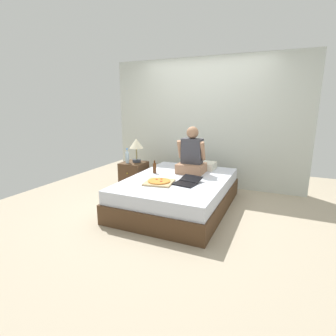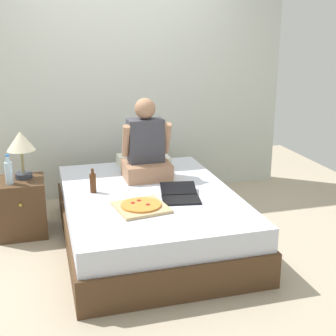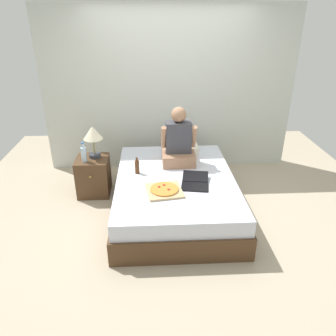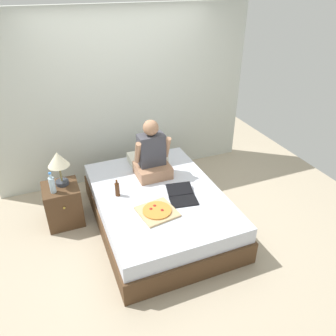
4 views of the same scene
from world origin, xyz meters
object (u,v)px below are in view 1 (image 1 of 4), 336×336
(bed, at_px, (178,193))
(laptop, at_px, (187,182))
(water_bottle, at_px, (127,157))
(beer_bottle_on_bed, at_px, (155,168))
(nightstand_left, at_px, (134,176))
(lamp_on_left_nightstand, at_px, (136,145))
(person_seated, at_px, (192,156))
(pizza_box, at_px, (159,182))

(bed, bearing_deg, laptop, -45.02)
(water_bottle, distance_m, beer_bottle_on_bed, 0.78)
(nightstand_left, distance_m, laptop, 1.54)
(lamp_on_left_nightstand, bearing_deg, person_seated, -6.20)
(nightstand_left, relative_size, water_bottle, 1.95)
(water_bottle, xyz_separation_m, person_seated, (1.27, 0.01, 0.12))
(laptop, distance_m, pizza_box, 0.40)
(laptop, distance_m, beer_bottle_on_bed, 0.79)
(pizza_box, bearing_deg, beer_bottle_on_bed, 123.45)
(nightstand_left, distance_m, water_bottle, 0.40)
(bed, height_order, beer_bottle_on_bed, beer_bottle_on_bed)
(bed, bearing_deg, beer_bottle_on_bed, 165.10)
(pizza_box, xyz_separation_m, beer_bottle_on_bed, (-0.33, 0.50, 0.07))
(bed, height_order, laptop, laptop)
(beer_bottle_on_bed, bearing_deg, laptop, -26.45)
(water_bottle, xyz_separation_m, laptop, (1.42, -0.63, -0.15))
(bed, height_order, pizza_box, pizza_box)
(nightstand_left, height_order, pizza_box, nightstand_left)
(laptop, bearing_deg, nightstand_left, 151.78)
(nightstand_left, bearing_deg, lamp_on_left_nightstand, 51.37)
(water_bottle, relative_size, person_seated, 0.35)
(water_bottle, bearing_deg, person_seated, 0.66)
(person_seated, relative_size, beer_bottle_on_bed, 3.55)
(nightstand_left, relative_size, person_seated, 0.69)
(nightstand_left, xyz_separation_m, person_seated, (1.19, -0.08, 0.50))
(person_seated, xyz_separation_m, beer_bottle_on_bed, (-0.56, -0.30, -0.20))
(bed, relative_size, lamp_on_left_nightstand, 4.71)
(water_bottle, distance_m, laptop, 1.57)
(person_seated, height_order, laptop, person_seated)
(bed, relative_size, beer_bottle_on_bed, 9.63)
(bed, xyz_separation_m, laptop, (0.22, -0.22, 0.27))
(laptop, relative_size, pizza_box, 1.01)
(nightstand_left, height_order, beer_bottle_on_bed, beer_bottle_on_bed)
(bed, relative_size, laptop, 4.60)
(lamp_on_left_nightstand, bearing_deg, bed, -26.90)
(beer_bottle_on_bed, bearing_deg, water_bottle, 158.68)
(laptop, bearing_deg, bed, 134.98)
(bed, height_order, person_seated, person_seated)
(bed, distance_m, person_seated, 0.68)
(nightstand_left, xyz_separation_m, pizza_box, (0.97, -0.87, 0.23))
(water_bottle, height_order, laptop, water_bottle)
(person_seated, bearing_deg, bed, -99.62)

